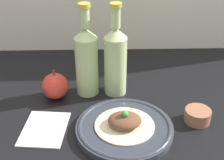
% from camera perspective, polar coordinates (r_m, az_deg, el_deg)
% --- Properties ---
extents(ground_plane, '(1.80, 1.10, 0.04)m').
position_cam_1_polar(ground_plane, '(0.92, 0.65, -9.29)').
color(ground_plane, black).
extents(plate, '(0.27, 0.27, 0.02)m').
position_cam_1_polar(plate, '(0.88, 2.31, -8.73)').
color(plate, '#2D333D').
rests_on(plate, ground_plane).
extents(plated_food, '(0.17, 0.17, 0.05)m').
position_cam_1_polar(plated_food, '(0.87, 2.33, -7.64)').
color(plated_food, beige).
rests_on(plated_food, plate).
extents(cider_bottle_left, '(0.07, 0.07, 0.30)m').
position_cam_1_polar(cider_bottle_left, '(1.00, -4.68, 3.80)').
color(cider_bottle_left, '#B7D18E').
rests_on(cider_bottle_left, ground_plane).
extents(cider_bottle_right, '(0.07, 0.07, 0.30)m').
position_cam_1_polar(cider_bottle_right, '(1.00, 0.63, 3.87)').
color(cider_bottle_right, '#B7D18E').
rests_on(cider_bottle_right, ground_plane).
extents(apple, '(0.09, 0.09, 0.10)m').
position_cam_1_polar(apple, '(1.02, -10.34, -1.11)').
color(apple, red).
rests_on(apple, ground_plane).
extents(napkin, '(0.14, 0.17, 0.01)m').
position_cam_1_polar(napkin, '(0.91, -12.22, -8.61)').
color(napkin, '#B7BCC6').
rests_on(napkin, ground_plane).
extents(dipping_bowl, '(0.08, 0.08, 0.04)m').
position_cam_1_polar(dipping_bowl, '(0.95, 15.37, -6.30)').
color(dipping_bowl, '#996047').
rests_on(dipping_bowl, ground_plane).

